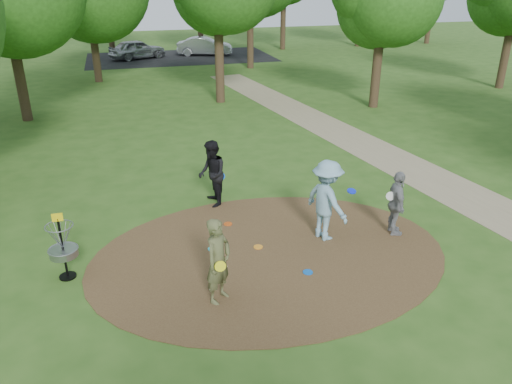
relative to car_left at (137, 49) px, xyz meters
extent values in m
plane|color=#2D5119|center=(1.21, -30.07, -0.72)|extent=(100.00, 100.00, 0.00)
cylinder|color=#47301C|center=(1.21, -30.07, -0.71)|extent=(8.40, 8.40, 0.02)
cube|color=#8C7A5B|center=(7.71, -28.07, -0.71)|extent=(7.55, 39.89, 0.01)
cube|color=black|center=(3.21, -0.07, -0.71)|extent=(14.00, 8.00, 0.01)
imported|color=brown|center=(-0.28, -31.45, 0.19)|extent=(0.77, 0.77, 1.81)
cylinder|color=yellow|center=(-0.30, -31.72, 0.24)|extent=(0.22, 0.05, 0.22)
imported|color=#7EA8BD|center=(2.76, -29.64, 0.30)|extent=(1.15, 1.49, 2.04)
cylinder|color=#0D24E4|center=(3.41, -29.63, 0.47)|extent=(0.24, 0.24, 0.08)
imported|color=black|center=(0.46, -26.99, 0.22)|extent=(0.72, 0.92, 1.88)
cylinder|color=blue|center=(0.72, -26.98, 0.12)|extent=(0.22, 0.08, 0.22)
imported|color=gray|center=(4.52, -29.91, 0.12)|extent=(0.63, 1.05, 1.68)
cylinder|color=silver|center=(4.32, -29.92, 0.35)|extent=(0.23, 0.13, 0.22)
cylinder|color=#1CD0E2|center=(-0.04, -29.48, -0.69)|extent=(0.22, 0.22, 0.02)
cylinder|color=blue|center=(1.78, -31.04, -0.69)|extent=(0.22, 0.22, 0.02)
cylinder|color=#C74913|center=(0.60, -28.33, -0.69)|extent=(0.22, 0.22, 0.02)
imported|color=#9B9DA2|center=(0.00, 0.00, 0.00)|extent=(4.53, 3.20, 1.43)
imported|color=#A0A2A7|center=(5.21, 0.37, -0.02)|extent=(4.50, 2.62, 1.40)
cylinder|color=orange|center=(1.03, -29.69, -0.69)|extent=(0.22, 0.22, 0.02)
cylinder|color=black|center=(-3.29, -29.77, -0.04)|extent=(0.05, 0.05, 1.35)
cylinder|color=black|center=(-3.29, -29.77, -0.70)|extent=(0.36, 0.36, 0.04)
cylinder|color=gray|center=(-3.29, -29.77, -0.10)|extent=(0.60, 0.60, 0.16)
torus|color=gray|center=(-3.29, -29.77, -0.02)|extent=(0.63, 0.63, 0.03)
torus|color=gray|center=(-3.29, -29.77, 0.53)|extent=(0.58, 0.58, 0.02)
cube|color=yellow|center=(-3.29, -29.77, 0.73)|extent=(0.22, 0.02, 0.18)
cylinder|color=#332316|center=(-5.79, -16.07, 1.18)|extent=(0.44, 0.44, 3.80)
cylinder|color=#332316|center=(3.21, -15.07, 1.37)|extent=(0.44, 0.44, 4.18)
cylinder|color=#332316|center=(10.21, -18.07, 1.09)|extent=(0.44, 0.44, 3.61)
sphere|color=#244F15|center=(10.21, -18.07, 4.07)|extent=(4.29, 4.29, 4.29)
cylinder|color=#332316|center=(-2.79, -8.07, 0.99)|extent=(0.44, 0.44, 3.42)
cylinder|color=#332316|center=(7.21, -6.07, 1.47)|extent=(0.44, 0.44, 4.37)
cylinder|color=#332316|center=(19.21, -16.07, 1.18)|extent=(0.44, 0.44, 3.80)
camera|label=1|loc=(-1.83, -39.68, 5.36)|focal=35.00mm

